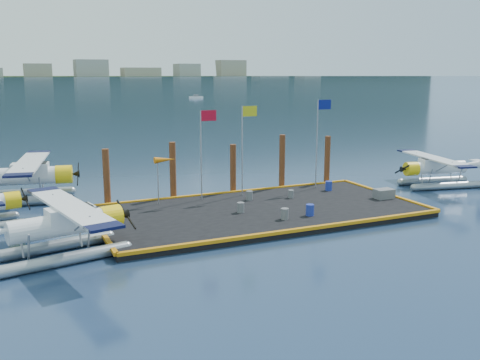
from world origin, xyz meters
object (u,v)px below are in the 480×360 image
at_px(seaplane_d, 437,170).
at_px(drum_1, 310,210).
at_px(drum_4, 329,186).
at_px(piling_4, 327,162).
at_px(drum_2, 291,194).
at_px(windsock, 164,161).
at_px(seaplane_a, 63,228).
at_px(flagpole_blue, 320,130).
at_px(flagpole_yellow, 245,137).
at_px(flagpole_red, 204,141).
at_px(piling_0, 107,179).
at_px(piling_1, 173,173).
at_px(piling_2, 233,171).
at_px(drum_5, 249,195).
at_px(seaplane_c, 24,179).
at_px(drum_0, 241,207).
at_px(drum_3, 285,214).
at_px(crate, 384,194).
at_px(piling_3, 282,163).

bearing_deg(seaplane_d, drum_1, 119.18).
relative_size(drum_4, piling_4, 0.17).
bearing_deg(drum_2, windsock, 166.28).
distance_m(seaplane_a, flagpole_blue, 20.38).
xyz_separation_m(flagpole_yellow, windsock, (-5.73, 0.00, -1.28)).
xyz_separation_m(seaplane_d, flagpole_red, (-18.64, 1.92, 3.03)).
bearing_deg(piling_0, flagpole_yellow, -9.86).
xyz_separation_m(piling_1, piling_2, (4.50, 0.00, -0.20)).
relative_size(drum_4, piling_2, 0.18).
bearing_deg(drum_5, seaplane_c, 151.69).
bearing_deg(drum_0, drum_3, -54.90).
relative_size(seaplane_d, flagpole_yellow, 1.43).
relative_size(seaplane_d, windsock, 2.84).
relative_size(flagpole_blue, piling_2, 1.71).
bearing_deg(seaplane_c, piling_2, 83.14).
height_order(drum_4, piling_1, piling_1).
relative_size(drum_3, drum_5, 1.04).
bearing_deg(seaplane_d, flagpole_yellow, 94.39).
xyz_separation_m(drum_4, piling_4, (1.58, 2.71, 1.26)).
distance_m(seaplane_d, flagpole_blue, 10.38).
distance_m(drum_1, crate, 7.18).
bearing_deg(seaplane_c, drum_2, 74.95).
relative_size(seaplane_d, crate, 6.86).
bearing_deg(drum_1, windsock, 137.37).
bearing_deg(seaplane_d, piling_3, 84.84).
height_order(seaplane_c, drum_1, seaplane_c).
relative_size(drum_0, drum_4, 0.92).
bearing_deg(flagpole_yellow, windsock, 180.00).
xyz_separation_m(drum_2, drum_5, (-2.88, 0.58, 0.04)).
relative_size(seaplane_a, piling_0, 2.42).
bearing_deg(piling_1, windsock, -122.66).
height_order(piling_3, piling_4, piling_3).
relative_size(seaplane_c, flagpole_blue, 1.63).
distance_m(seaplane_d, drum_2, 13.10).
distance_m(drum_5, piling_0, 9.48).
bearing_deg(flagpole_blue, drum_1, -125.55).
height_order(drum_2, piling_4, piling_4).
bearing_deg(seaplane_d, flagpole_blue, 90.13).
xyz_separation_m(seaplane_d, piling_4, (-7.84, 3.52, 0.63)).
bearing_deg(drum_2, drum_0, -155.85).
bearing_deg(seaplane_c, seaplane_a, 15.88).
height_order(piling_1, piling_2, piling_1).
distance_m(piling_1, piling_3, 8.50).
distance_m(seaplane_a, drum_0, 11.11).
xyz_separation_m(drum_2, piling_4, (5.24, 3.62, 1.33)).
height_order(seaplane_a, seaplane_c, seaplane_c).
relative_size(drum_1, piling_1, 0.16).
relative_size(drum_3, flagpole_yellow, 0.11).
relative_size(drum_4, windsock, 0.22).
relative_size(seaplane_c, drum_1, 15.40).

